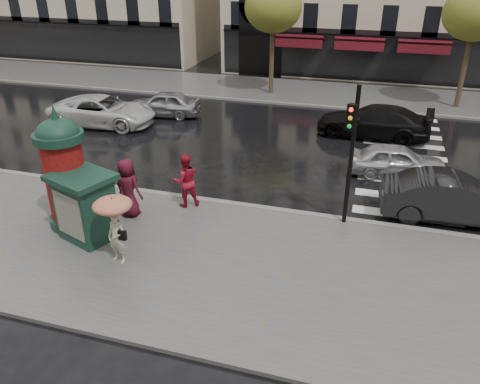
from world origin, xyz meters
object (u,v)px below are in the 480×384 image
(morris_column, at_px, (64,170))
(car_black, at_px, (373,122))
(car_darkgrey, at_px, (453,198))
(woman_red, at_px, (185,181))
(car_silver, at_px, (397,160))
(traffic_light, at_px, (351,144))
(man_burgundy, at_px, (128,188))
(newsstand, at_px, (85,206))
(woman_umbrella, at_px, (114,219))
(car_far_silver, at_px, (163,104))
(car_white, at_px, (103,111))

(morris_column, relative_size, car_black, 0.75)
(car_darkgrey, bearing_deg, woman_red, 97.13)
(car_silver, bearing_deg, traffic_light, 154.65)
(man_burgundy, relative_size, newsstand, 0.93)
(man_burgundy, bearing_deg, car_silver, -132.78)
(car_silver, bearing_deg, woman_umbrella, 133.07)
(car_far_silver, bearing_deg, traffic_light, 41.34)
(morris_column, relative_size, car_silver, 1.05)
(newsstand, bearing_deg, car_white, 119.02)
(car_darkgrey, distance_m, car_far_silver, 15.97)
(woman_red, height_order, newsstand, newsstand)
(morris_column, height_order, car_darkgrey, morris_column)
(morris_column, height_order, newsstand, morris_column)
(woman_red, xyz_separation_m, car_silver, (6.97, 4.92, -0.42))
(car_silver, distance_m, car_black, 4.52)
(morris_column, xyz_separation_m, car_darkgrey, (11.74, 4.02, -1.25))
(newsstand, bearing_deg, car_black, 56.67)
(woman_umbrella, height_order, car_silver, woman_umbrella)
(man_burgundy, height_order, traffic_light, traffic_light)
(car_darkgrey, height_order, car_far_silver, car_darkgrey)
(car_black, bearing_deg, woman_red, -26.90)
(newsstand, distance_m, car_black, 14.46)
(woman_red, height_order, car_far_silver, woman_red)
(newsstand, xyz_separation_m, car_silver, (9.04, 7.69, -0.56))
(morris_column, relative_size, car_far_silver, 0.98)
(newsstand, distance_m, car_white, 11.41)
(woman_umbrella, bearing_deg, car_darkgrey, 30.45)
(man_burgundy, bearing_deg, car_far_silver, -59.14)
(woman_umbrella, bearing_deg, traffic_light, 34.05)
(car_silver, xyz_separation_m, car_black, (-1.10, 4.38, 0.13))
(car_white, bearing_deg, morris_column, -158.35)
(newsstand, bearing_deg, car_silver, 40.39)
(man_burgundy, xyz_separation_m, car_silver, (8.51, 6.08, -0.47))
(woman_umbrella, height_order, car_black, woman_umbrella)
(car_darkgrey, bearing_deg, man_burgundy, 101.55)
(woman_umbrella, relative_size, car_white, 0.38)
(newsstand, bearing_deg, morris_column, 150.05)
(car_darkgrey, relative_size, car_white, 0.86)
(woman_umbrella, distance_m, car_white, 12.95)
(woman_red, relative_size, car_silver, 0.50)
(morris_column, xyz_separation_m, car_far_silver, (-2.24, 11.75, -1.33))
(newsstand, bearing_deg, woman_umbrella, -30.10)
(woman_umbrella, bearing_deg, man_burgundy, 111.78)
(man_burgundy, distance_m, car_far_silver, 11.33)
(traffic_light, distance_m, car_far_silver, 14.20)
(man_burgundy, xyz_separation_m, car_darkgrey, (10.26, 2.96, -0.34))
(morris_column, xyz_separation_m, car_black, (8.89, 11.52, -1.25))
(car_white, relative_size, car_far_silver, 1.34)
(woman_umbrella, relative_size, newsstand, 0.96)
(man_burgundy, xyz_separation_m, car_black, (7.42, 10.46, -0.34))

